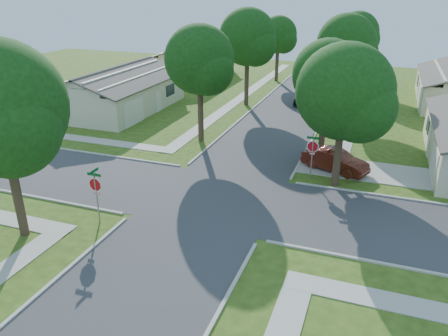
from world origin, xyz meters
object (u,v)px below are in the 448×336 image
tree_w_far (279,36)px  house_nw_far (190,66)px  tree_ne_corner (345,96)px  car_curb_east (308,96)px  house_nw_near (119,94)px  car_driveway (335,161)px  tree_w_near (200,63)px  stop_sign_sw (96,187)px  stop_sign_ne (313,148)px  car_curb_west (317,63)px  tree_e_mid (347,47)px  tree_e_near (328,78)px  tree_sw_corner (1,112)px  tree_w_mid (248,40)px  tree_e_far (357,35)px

tree_w_far → house_nw_far: tree_w_far is taller
tree_ne_corner → car_curb_east: tree_ne_corner is taller
tree_w_far → car_curb_east: size_ratio=1.66×
house_nw_near → car_driveway: size_ratio=3.09×
tree_w_near → house_nw_far: (-11.35, 22.99, -4.60)m
tree_w_near → tree_w_far: 25.01m
stop_sign_sw → house_nw_far: (-11.29, 36.70, -0.51)m
stop_sign_ne → tree_w_far: size_ratio=0.37×
car_curb_west → tree_e_mid: bearing=105.6°
tree_w_near → tree_w_far: bearing=90.0°
tree_e_near → car_driveway: size_ratio=1.88×
tree_sw_corner → car_curb_east: tree_sw_corner is taller
car_curb_east → tree_w_mid: bearing=-148.3°
tree_e_near → tree_w_far: size_ratio=1.03×
tree_e_near → tree_e_mid: bearing=90.0°
tree_e_far → tree_w_far: tree_e_far is taller
tree_w_far → house_nw_far: (-11.34, -2.01, -3.99)m
tree_e_far → house_nw_far: 21.31m
tree_w_near → tree_w_mid: bearing=90.0°
tree_e_far → tree_w_mid: size_ratio=0.91×
tree_w_mid → house_nw_far: (-11.35, 10.99, -4.97)m
stop_sign_sw → tree_ne_corner: tree_ne_corner is taller
tree_w_far → tree_e_mid: bearing=-54.1°
stop_sign_ne → house_nw_near: 23.12m
stop_sign_sw → tree_w_near: size_ratio=0.33×
tree_w_mid → tree_sw_corner: (-2.80, -28.00, -0.23)m
tree_e_near → tree_w_far: tree_e_near is taller
tree_e_far → house_nw_far: size_ratio=0.64×
tree_ne_corner → car_curb_east: (-5.16, 19.44, -4.77)m
tree_e_near → tree_w_near: 9.41m
house_nw_near → car_driveway: (21.99, -8.53, -0.79)m
stop_sign_ne → car_curb_west: (-5.90, 40.30, -1.30)m
stop_sign_sw → tree_w_near: (0.06, 13.71, 4.08)m
tree_w_far → tree_e_near: bearing=-69.4°
tree_sw_corner → car_curb_west: bearing=83.2°
car_driveway → tree_w_near: bearing=97.9°
tree_e_far → car_curb_west: bearing=118.4°
tree_w_mid → car_curb_west: bearing=81.8°
tree_e_mid → tree_w_far: (-9.41, 13.00, -0.75)m
tree_sw_corner → house_nw_far: bearing=102.4°
stop_sign_sw → house_nw_near: bearing=119.8°
tree_e_mid → car_curb_west: 25.33m
tree_e_near → house_nw_far: size_ratio=0.61×
tree_w_far → car_driveway: bearing=-68.9°
stop_sign_sw → tree_w_far: bearing=89.9°
stop_sign_sw → tree_w_far: 38.86m
tree_w_near → car_curb_east: (5.84, 14.64, -5.29)m
stop_sign_ne → car_driveway: (1.30, 1.77, -1.30)m
tree_sw_corner → house_nw_near: tree_sw_corner is taller
stop_sign_sw → tree_w_mid: 26.09m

